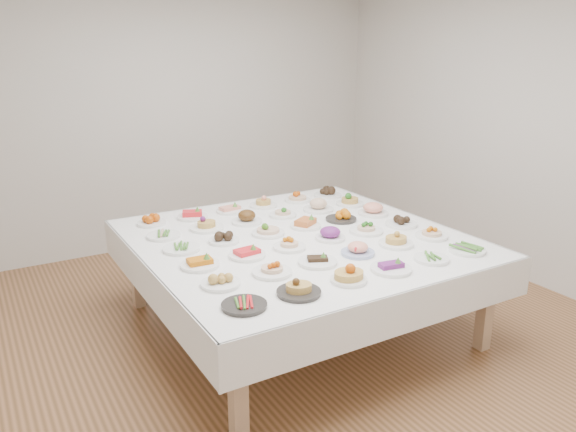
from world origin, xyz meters
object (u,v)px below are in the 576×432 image
dish_0 (244,304)px  display_table (298,245)px  dish_18 (181,247)px  dish_35 (328,191)px

dish_0 → display_table: bearing=44.6°
display_table → dish_18: size_ratio=9.00×
display_table → dish_35: (0.88, 0.89, 0.12)m
display_table → dish_0: 1.25m
dish_18 → display_table: bearing=-11.6°
dish_0 → dish_18: dish_18 is taller
display_table → dish_0: bearing=-135.4°
display_table → dish_0: (-0.89, -0.87, 0.08)m
dish_0 → dish_35: dish_35 is taller
dish_0 → dish_18: bearing=89.1°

